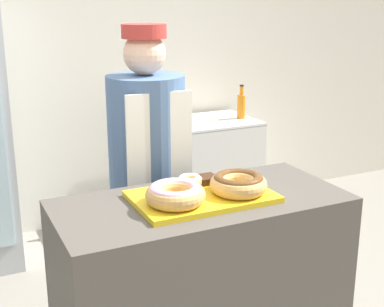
# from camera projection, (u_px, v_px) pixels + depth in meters

# --- Properties ---
(wall_back) EXTENTS (8.00, 0.06, 2.70)m
(wall_back) POSITION_uv_depth(u_px,v_px,m) (76.00, 55.00, 4.04)
(wall_back) COLOR silver
(wall_back) RESTS_ON ground_plane
(display_counter) EXTENTS (1.28, 0.59, 0.93)m
(display_counter) POSITION_uv_depth(u_px,v_px,m) (201.00, 294.00, 2.44)
(display_counter) COLOR #4C4742
(display_counter) RESTS_ON ground_plane
(serving_tray) EXTENTS (0.60, 0.38, 0.02)m
(serving_tray) POSITION_uv_depth(u_px,v_px,m) (202.00, 197.00, 2.31)
(serving_tray) COLOR yellow
(serving_tray) RESTS_ON display_counter
(donut_light_glaze) EXTENTS (0.25, 0.25, 0.08)m
(donut_light_glaze) POSITION_uv_depth(u_px,v_px,m) (175.00, 193.00, 2.18)
(donut_light_glaze) COLOR tan
(donut_light_glaze) RESTS_ON serving_tray
(donut_chocolate_glaze) EXTENTS (0.25, 0.25, 0.08)m
(donut_chocolate_glaze) POSITION_uv_depth(u_px,v_px,m) (238.00, 183.00, 2.31)
(donut_chocolate_glaze) COLOR tan
(donut_chocolate_glaze) RESTS_ON serving_tray
(donut_mini_center) EXTENTS (0.12, 0.12, 0.05)m
(donut_mini_center) POSITION_uv_depth(u_px,v_px,m) (190.00, 180.00, 2.41)
(donut_mini_center) COLOR tan
(donut_mini_center) RESTS_ON serving_tray
(brownie_back_left) EXTENTS (0.09, 0.09, 0.03)m
(brownie_back_left) POSITION_uv_depth(u_px,v_px,m) (173.00, 185.00, 2.37)
(brownie_back_left) COLOR #382111
(brownie_back_left) RESTS_ON serving_tray
(brownie_back_right) EXTENTS (0.09, 0.09, 0.03)m
(brownie_back_right) POSITION_uv_depth(u_px,v_px,m) (206.00, 179.00, 2.44)
(brownie_back_right) COLOR #382111
(brownie_back_right) RESTS_ON serving_tray
(baker_person) EXTENTS (0.40, 0.40, 1.64)m
(baker_person) POSITION_uv_depth(u_px,v_px,m) (148.00, 176.00, 2.84)
(baker_person) COLOR #4C4C51
(baker_person) RESTS_ON ground_plane
(chest_freezer) EXTENTS (0.90, 0.58, 0.83)m
(chest_freezer) POSITION_uv_depth(u_px,v_px,m) (199.00, 171.00, 4.34)
(chest_freezer) COLOR silver
(chest_freezer) RESTS_ON ground_plane
(bottle_amber) EXTENTS (0.07, 0.07, 0.27)m
(bottle_amber) POSITION_uv_depth(u_px,v_px,m) (166.00, 110.00, 4.12)
(bottle_amber) COLOR #99661E
(bottle_amber) RESTS_ON chest_freezer
(bottle_orange) EXTENTS (0.07, 0.07, 0.27)m
(bottle_orange) POSITION_uv_depth(u_px,v_px,m) (241.00, 105.00, 4.29)
(bottle_orange) COLOR orange
(bottle_orange) RESTS_ON chest_freezer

